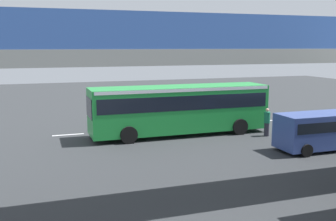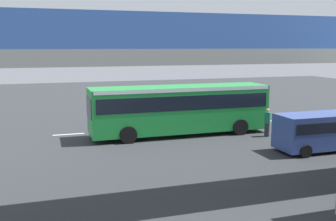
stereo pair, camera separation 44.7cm
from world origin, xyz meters
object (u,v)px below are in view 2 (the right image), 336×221
at_px(city_bus, 180,106).
at_px(pedestrian, 267,123).
at_px(parked_van, 320,129).
at_px(traffic_sign, 233,96).

xyz_separation_m(city_bus, pedestrian, (-5.11, 2.17, -1.00)).
distance_m(parked_van, pedestrian, 3.97).
distance_m(city_bus, parked_van, 8.51).
height_order(pedestrian, traffic_sign, traffic_sign).
bearing_deg(traffic_sign, pedestrian, 85.77).
relative_size(pedestrian, traffic_sign, 0.64).
xyz_separation_m(parked_van, traffic_sign, (0.44, -9.48, 0.71)).
bearing_deg(parked_van, pedestrian, -77.56).
bearing_deg(city_bus, traffic_sign, -148.04).
bearing_deg(parked_van, city_bus, -45.34).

